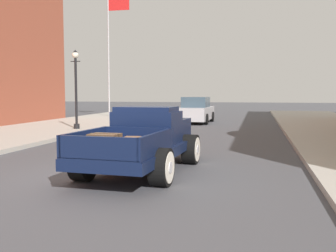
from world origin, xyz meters
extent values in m
plane|color=#47474C|center=(0.00, 0.00, 0.00)|extent=(140.00, 140.00, 0.00)
cube|color=#0F1938|center=(0.53, 0.78, 0.54)|extent=(2.06, 5.00, 0.24)
cube|color=#0F1938|center=(0.55, 1.13, 1.06)|extent=(1.63, 1.19, 0.80)
cube|color=#0F1938|center=(0.55, 1.08, 1.52)|extent=(1.49, 1.02, 0.12)
cube|color=#3D4C5B|center=(0.59, 1.70, 1.22)|extent=(1.33, 0.12, 0.44)
cube|color=#0F1938|center=(0.63, 2.43, 0.92)|extent=(1.41, 1.58, 0.52)
cube|color=silver|center=(0.68, 3.23, 0.90)|extent=(0.68, 0.14, 0.47)
cube|color=#0F1938|center=(0.44, -0.61, 0.68)|extent=(1.82, 2.20, 0.04)
cube|color=#0F1938|center=(-0.37, -0.56, 0.90)|extent=(0.21, 2.10, 0.44)
cube|color=#0F1938|center=(1.25, -0.66, 0.90)|extent=(0.21, 2.10, 0.44)
cube|color=#0F1938|center=(0.38, -1.62, 0.90)|extent=(1.62, 0.18, 0.44)
cube|color=#0F1938|center=(0.51, 0.40, 0.90)|extent=(1.62, 0.18, 0.44)
cylinder|color=black|center=(-0.28, 2.19, 0.40)|extent=(0.41, 0.82, 0.80)
cylinder|color=silver|center=(-0.47, 2.20, 0.40)|extent=(0.05, 0.66, 0.66)
cylinder|color=silver|center=(-0.48, 2.20, 0.40)|extent=(0.03, 0.24, 0.24)
cylinder|color=black|center=(1.51, 2.07, 0.40)|extent=(0.41, 0.82, 0.80)
cylinder|color=silver|center=(1.69, 2.06, 0.40)|extent=(0.05, 0.66, 0.66)
cylinder|color=silver|center=(1.70, 2.06, 0.40)|extent=(0.03, 0.24, 0.24)
cylinder|color=black|center=(-0.45, -0.50, 0.40)|extent=(0.41, 0.82, 0.80)
cylinder|color=silver|center=(-0.63, -0.49, 0.40)|extent=(0.05, 0.66, 0.66)
cylinder|color=silver|center=(-0.64, -0.49, 0.40)|extent=(0.03, 0.24, 0.24)
cylinder|color=black|center=(1.34, -0.62, 0.40)|extent=(0.41, 0.82, 0.80)
cylinder|color=silver|center=(1.53, -0.63, 0.40)|extent=(0.05, 0.66, 0.66)
cylinder|color=silver|center=(1.54, -0.63, 0.40)|extent=(0.03, 0.24, 0.24)
cube|color=brown|center=(0.24, -0.95, 0.90)|extent=(0.63, 0.48, 0.40)
cube|color=#3D2D1E|center=(0.24, -0.95, 0.90)|extent=(0.62, 0.09, 0.42)
cube|color=brown|center=(0.68, -0.33, 0.84)|extent=(0.46, 0.34, 0.28)
cube|color=#B7B7BC|center=(-0.53, 16.51, 0.61)|extent=(1.84, 4.35, 0.80)
cube|color=#384C5B|center=(-0.54, 16.36, 1.33)|extent=(1.57, 2.04, 0.64)
cylinder|color=black|center=(-1.32, 17.82, 0.33)|extent=(0.24, 0.67, 0.66)
cylinder|color=black|center=(0.33, 17.77, 0.33)|extent=(0.24, 0.67, 0.66)
cylinder|color=black|center=(-1.39, 15.24, 0.33)|extent=(0.24, 0.67, 0.66)
cylinder|color=black|center=(0.26, 15.19, 0.33)|extent=(0.24, 0.67, 0.66)
cylinder|color=black|center=(-5.43, 9.55, 0.27)|extent=(0.28, 0.28, 0.24)
cylinder|color=black|center=(-5.43, 9.55, 1.99)|extent=(0.12, 0.12, 3.20)
cylinder|color=black|center=(-5.43, 9.55, 3.44)|extent=(0.50, 0.04, 0.04)
sphere|color=silver|center=(-5.43, 9.55, 3.75)|extent=(0.32, 0.32, 0.32)
cone|color=black|center=(-5.43, 9.55, 3.93)|extent=(0.24, 0.24, 0.14)
cylinder|color=#B2B2B7|center=(-7.74, 19.96, 4.65)|extent=(0.12, 0.12, 9.00)
cube|color=red|center=(-6.88, 19.96, 8.50)|extent=(1.60, 0.03, 1.00)
camera|label=1|loc=(3.24, -8.43, 1.93)|focal=42.35mm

